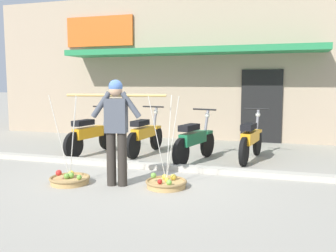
% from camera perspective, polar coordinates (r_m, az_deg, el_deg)
% --- Properties ---
extents(ground_plane, '(90.00, 90.00, 0.00)m').
position_cam_1_polar(ground_plane, '(6.59, -4.21, -7.85)').
color(ground_plane, '#9E998C').
extents(sidewalk_curb, '(20.00, 0.24, 0.10)m').
position_cam_1_polar(sidewalk_curb, '(7.21, -2.15, -6.15)').
color(sidewalk_curb, '#BAB4A5').
rests_on(sidewalk_curb, ground).
extents(fruit_vendor, '(1.58, 0.31, 1.70)m').
position_cam_1_polar(fruit_vendor, '(5.95, -7.92, 0.11)').
color(fruit_vendor, '#2D2823').
rests_on(fruit_vendor, ground).
extents(fruit_basket_left_side, '(0.66, 0.66, 1.45)m').
position_cam_1_polar(fruit_basket_left_side, '(6.37, -14.80, -7.84)').
color(fruit_basket_left_side, tan).
rests_on(fruit_basket_left_side, ground).
extents(fruit_basket_right_side, '(0.66, 0.66, 1.45)m').
position_cam_1_polar(fruit_basket_right_side, '(5.95, -0.28, -8.66)').
color(fruit_basket_right_side, tan).
rests_on(fruit_basket_right_side, ground).
extents(motorcycle_nearest_shop, '(0.54, 1.81, 1.09)m').
position_cam_1_polar(motorcycle_nearest_shop, '(8.80, -11.79, -1.28)').
color(motorcycle_nearest_shop, black).
rests_on(motorcycle_nearest_shop, ground).
extents(motorcycle_second_in_row, '(0.54, 1.82, 1.09)m').
position_cam_1_polar(motorcycle_second_in_row, '(8.61, -3.57, -1.33)').
color(motorcycle_second_in_row, black).
rests_on(motorcycle_second_in_row, ground).
extents(motorcycle_third_in_row, '(0.61, 1.79, 1.09)m').
position_cam_1_polar(motorcycle_third_in_row, '(7.75, 4.06, -2.23)').
color(motorcycle_third_in_row, black).
rests_on(motorcycle_third_in_row, ground).
extents(motorcycle_end_of_row, '(0.54, 1.81, 1.09)m').
position_cam_1_polar(motorcycle_end_of_row, '(8.07, 12.57, -2.02)').
color(motorcycle_end_of_row, black).
rests_on(motorcycle_end_of_row, ground).
extents(storefront_building, '(13.00, 6.00, 4.20)m').
position_cam_1_polar(storefront_building, '(13.27, 6.37, 8.59)').
color(storefront_building, tan).
rests_on(storefront_building, ground).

